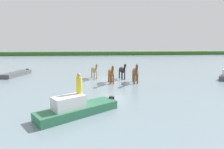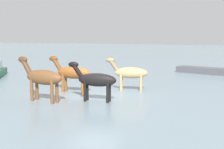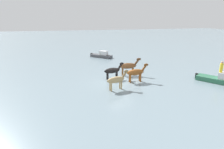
% 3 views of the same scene
% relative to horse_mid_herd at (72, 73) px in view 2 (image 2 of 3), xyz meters
% --- Properties ---
extents(ground_plane, '(174.03, 174.03, 0.00)m').
position_rel_horse_mid_herd_xyz_m(ground_plane, '(0.57, 1.58, -1.07)').
color(ground_plane, gray).
extents(horse_mid_herd, '(0.67, 2.51, 1.95)m').
position_rel_horse_mid_herd_xyz_m(horse_mid_herd, '(0.00, 0.00, 0.00)').
color(horse_mid_herd, brown).
rests_on(horse_mid_herd, ground_plane).
extents(horse_gray_outer, '(0.81, 2.39, 1.84)m').
position_rel_horse_mid_herd_xyz_m(horse_gray_outer, '(1.49, 2.18, -0.06)').
color(horse_gray_outer, black).
rests_on(horse_gray_outer, ground_plane).
extents(horse_pinto_flank, '(0.98, 2.37, 1.84)m').
position_rel_horse_mid_herd_xyz_m(horse_pinto_flank, '(-1.69, 2.67, -0.06)').
color(horse_pinto_flank, tan).
rests_on(horse_pinto_flank, ground_plane).
extents(horse_chestnut_trailing, '(0.84, 2.68, 2.07)m').
position_rel_horse_mid_herd_xyz_m(horse_chestnut_trailing, '(2.53, -0.06, 0.07)').
color(horse_chestnut_trailing, brown).
rests_on(horse_chestnut_trailing, ground_plane).
extents(boat_dinghy_port, '(2.36, 4.92, 0.74)m').
position_rel_horse_mid_herd_xyz_m(boat_dinghy_port, '(-11.43, 5.59, -0.90)').
color(boat_dinghy_port, '#4C4C51').
rests_on(boat_dinghy_port, ground_plane).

